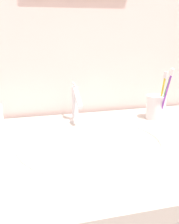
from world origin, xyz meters
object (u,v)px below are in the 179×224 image
at_px(faucet, 76,101).
at_px(toothbrush_green, 165,92).
at_px(toothbrush_purple, 167,92).
at_px(toothbrush_cup, 156,107).
at_px(toothbrush_yellow, 162,92).

distance_m(faucet, toothbrush_green, 0.33).
distance_m(toothbrush_purple, toothbrush_green, 0.02).
distance_m(toothbrush_cup, toothbrush_purple, 0.09).
bearing_deg(toothbrush_green, toothbrush_cup, 119.19).
distance_m(toothbrush_cup, toothbrush_yellow, 0.07).
xyz_separation_m(faucet, toothbrush_cup, (0.30, -0.05, -0.03)).
xyz_separation_m(toothbrush_cup, toothbrush_green, (0.02, -0.03, 0.06)).
relative_size(toothbrush_cup, toothbrush_green, 0.49).
relative_size(faucet, toothbrush_yellow, 0.79).
bearing_deg(toothbrush_green, toothbrush_yellow, 110.35).
distance_m(toothbrush_yellow, toothbrush_purple, 0.04).
bearing_deg(toothbrush_yellow, toothbrush_purple, -94.79).
bearing_deg(toothbrush_cup, toothbrush_yellow, -54.40).
xyz_separation_m(faucet, toothbrush_purple, (0.31, -0.10, 0.04)).
height_order(faucet, toothbrush_yellow, toothbrush_yellow).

